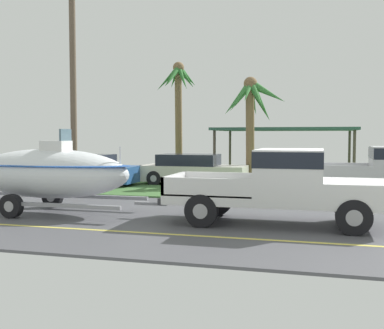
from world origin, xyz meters
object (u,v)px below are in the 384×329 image
boat_on_trailer (48,173)px  utility_pole (73,76)px  pickup_truck_towing (288,183)px  carport_awning (285,130)px  parked_sedan_far (193,170)px  palm_tree_near_right (252,105)px  parked_sedan_near (87,170)px  palm_tree_near_left (178,91)px

boat_on_trailer → utility_pole: size_ratio=0.73×
pickup_truck_towing → carport_awning: 13.98m
pickup_truck_towing → parked_sedan_far: size_ratio=1.18×
boat_on_trailer → palm_tree_near_right: palm_tree_near_right is taller
parked_sedan_near → carport_awning: (8.13, 6.79, 1.83)m
pickup_truck_towing → utility_pole: 10.05m
palm_tree_near_right → utility_pole: 8.05m
parked_sedan_near → palm_tree_near_right: 7.96m
parked_sedan_far → palm_tree_near_right: size_ratio=0.96×
parked_sedan_near → palm_tree_near_left: size_ratio=0.70×
palm_tree_near_right → boat_on_trailer: bearing=-114.5°
pickup_truck_towing → boat_on_trailer: bearing=-180.0°
pickup_truck_towing → palm_tree_near_left: bearing=116.7°
parked_sedan_near → parked_sedan_far: same height
parked_sedan_near → palm_tree_near_left: palm_tree_near_left is taller
carport_awning → parked_sedan_far: bearing=-124.7°
parked_sedan_far → palm_tree_near_right: bearing=23.6°
pickup_truck_towing → palm_tree_near_right: bearing=103.5°
pickup_truck_towing → palm_tree_near_right: 10.24m
parked_sedan_far → palm_tree_near_left: 7.62m
palm_tree_near_left → palm_tree_near_right: size_ratio=1.33×
parked_sedan_near → parked_sedan_far: bearing=18.6°
boat_on_trailer → pickup_truck_towing: bearing=0.0°
parked_sedan_far → palm_tree_near_left: (-2.49, 5.93, 4.09)m
boat_on_trailer → palm_tree_near_left: 14.94m
utility_pole → boat_on_trailer: bearing=-69.4°
boat_on_trailer → carport_awning: carport_awning is taller
palm_tree_near_left → utility_pole: 10.15m
pickup_truck_towing → parked_sedan_near: 11.65m
parked_sedan_near → carport_awning: carport_awning is taller
palm_tree_near_right → utility_pole: size_ratio=0.57×
palm_tree_near_left → palm_tree_near_right: 7.04m
parked_sedan_far → pickup_truck_towing: bearing=-60.7°
boat_on_trailer → parked_sedan_near: bearing=109.9°
utility_pole → pickup_truck_towing: bearing=-27.8°
pickup_truck_towing → parked_sedan_near: size_ratio=1.23×
parked_sedan_far → parked_sedan_near: bearing=-161.4°
parked_sedan_near → palm_tree_near_right: size_ratio=0.92×
pickup_truck_towing → parked_sedan_near: pickup_truck_towing is taller
palm_tree_near_right → carport_awning: bearing=74.3°
pickup_truck_towing → utility_pole: bearing=152.2°
palm_tree_near_left → boat_on_trailer: bearing=-87.7°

